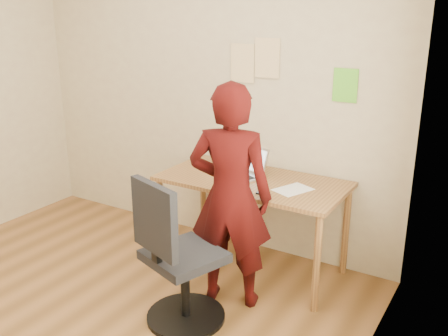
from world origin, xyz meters
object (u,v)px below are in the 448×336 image
Objects in this scene: desk at (252,190)px; laptop at (245,169)px; office_chair at (176,264)px; person at (230,197)px; phone at (262,191)px.

laptop is (-0.09, 0.05, 0.14)m from desk.
laptop reaches higher than desk.
office_chair is (-0.06, -0.89, -0.23)m from desk.
person reaches higher than desk.
office_chair is at bearing 53.01° from person.
person is (0.18, -0.52, -0.02)m from laptop.
desk is at bearing -97.16° from person.
laptop is 0.39× the size of office_chair.
phone is at bearing -128.29° from person.
office_chair reaches higher than phone.
person is (-0.10, -0.26, 0.03)m from phone.
laptop is at bearing 153.01° from desk.
desk is 11.68× the size of phone.
office_chair is 0.56m from person.
laptop is 3.28× the size of phone.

